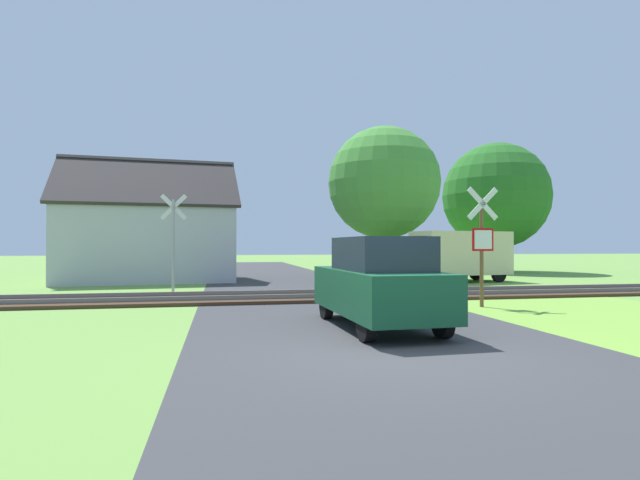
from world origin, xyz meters
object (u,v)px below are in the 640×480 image
stop_sign_near (482,240)px  tree_right (384,183)px  parked_car (378,282)px  mail_truck (457,254)px  house (149,240)px  tree_far (496,196)px  crossing_sign_far (173,236)px

stop_sign_near → tree_right: (1.18, 11.53, 2.96)m
stop_sign_near → parked_car: size_ratio=0.78×
tree_right → mail_truck: 5.20m
house → parked_car: (6.29, -14.72, -0.99)m
stop_sign_near → tree_far: size_ratio=0.40×
tree_right → mail_truck: bearing=-52.0°
mail_truck → tree_far: bearing=-49.3°
mail_truck → parked_car: 13.30m
mail_truck → tree_right: bearing=28.9°
tree_far → mail_truck: 10.43m
crossing_sign_far → house: size_ratio=0.41×
tree_right → parked_car: size_ratio=1.85×
tree_far → crossing_sign_far: bearing=-149.3°
house → parked_car: house is taller
stop_sign_near → parked_car: bearing=35.4°
stop_sign_near → tree_right: tree_right is taller
mail_truck → parked_car: bearing=137.7°
tree_right → tree_far: size_ratio=0.94×
stop_sign_near → mail_truck: stop_sign_near is taller
crossing_sign_far → tree_far: bearing=35.4°
house → mail_truck: bearing=-20.2°
crossing_sign_far → tree_far: size_ratio=0.42×
crossing_sign_far → tree_far: 21.36m
house → mail_truck: 14.04m
mail_truck → parked_car: mail_truck is taller
house → stop_sign_near: bearing=-55.7°
stop_sign_near → tree_right: size_ratio=0.42×
crossing_sign_far → tree_far: tree_far is taller
crossing_sign_far → mail_truck: 12.33m
parked_car → mail_truck: bearing=54.6°
stop_sign_near → tree_far: 19.05m
stop_sign_near → tree_far: (9.92, 16.00, 2.94)m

